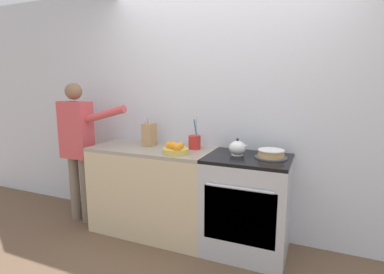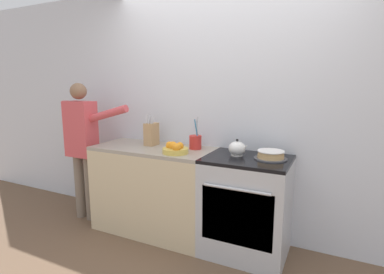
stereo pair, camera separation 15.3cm
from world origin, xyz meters
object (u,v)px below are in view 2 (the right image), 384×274
object	(u,v)px
knife_block	(151,134)
utensil_crock	(195,142)
tea_kettle	(237,149)
person_baker	(82,140)
stove_range	(246,206)
layer_cake	(271,155)
fruit_bowl	(175,149)

from	to	relation	value
knife_block	utensil_crock	distance (m)	0.51
knife_block	utensil_crock	xyz separation A→B (m)	(0.51, 0.04, -0.05)
tea_kettle	person_baker	xyz separation A→B (m)	(-1.78, -0.15, -0.04)
stove_range	layer_cake	world-z (taller)	layer_cake
stove_range	utensil_crock	world-z (taller)	utensil_crock
utensil_crock	fruit_bowl	world-z (taller)	utensil_crock
stove_range	layer_cake	size ratio (longest dim) A/B	3.21
layer_cake	utensil_crock	xyz separation A→B (m)	(-0.77, 0.08, 0.04)
tea_kettle	utensil_crock	size ratio (longest dim) A/B	0.59
tea_kettle	knife_block	world-z (taller)	knife_block
stove_range	fruit_bowl	distance (m)	0.85
layer_cake	tea_kettle	bearing A→B (deg)	-178.93
stove_range	utensil_crock	distance (m)	0.80
stove_range	fruit_bowl	world-z (taller)	fruit_bowl
layer_cake	fruit_bowl	xyz separation A→B (m)	(-0.86, -0.18, 0.01)
person_baker	fruit_bowl	bearing A→B (deg)	5.88
layer_cake	tea_kettle	xyz separation A→B (m)	(-0.31, -0.01, 0.03)
knife_block	layer_cake	bearing A→B (deg)	-1.92
person_baker	utensil_crock	bearing A→B (deg)	17.19
fruit_bowl	utensil_crock	bearing A→B (deg)	70.45
knife_block	fruit_bowl	distance (m)	0.48
tea_kettle	fruit_bowl	size ratio (longest dim) A/B	0.77
stove_range	utensil_crock	size ratio (longest dim) A/B	2.83
utensil_crock	person_baker	size ratio (longest dim) A/B	0.21
knife_block	fruit_bowl	size ratio (longest dim) A/B	1.34
utensil_crock	stove_range	bearing A→B (deg)	-12.10
fruit_bowl	layer_cake	bearing A→B (deg)	11.92
tea_kettle	knife_block	bearing A→B (deg)	177.14
stove_range	utensil_crock	bearing A→B (deg)	167.90
stove_range	person_baker	distance (m)	1.96
knife_block	person_baker	xyz separation A→B (m)	(-0.81, -0.20, -0.10)
stove_range	tea_kettle	distance (m)	0.54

